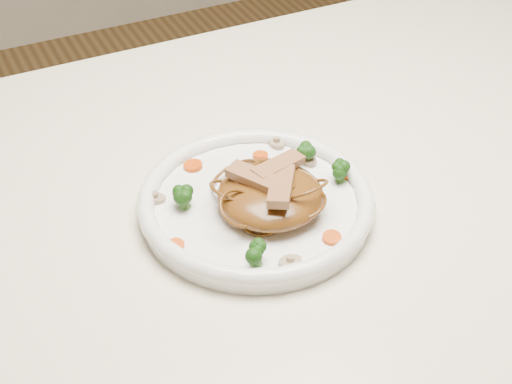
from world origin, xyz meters
name	(u,v)px	position (x,y,z in m)	size (l,w,h in m)	color
table	(307,231)	(0.00, 0.00, 0.65)	(1.20, 0.80, 0.75)	silver
plate	(256,207)	(-0.10, -0.04, 0.76)	(0.27, 0.27, 0.02)	white
noodle_mound	(270,195)	(-0.09, -0.06, 0.78)	(0.12, 0.12, 0.04)	brown
chicken_a	(278,166)	(-0.07, -0.04, 0.81)	(0.07, 0.02, 0.01)	#A3724D
chicken_b	(257,178)	(-0.10, -0.05, 0.81)	(0.07, 0.02, 0.01)	#A3724D
chicken_c	(281,186)	(-0.08, -0.07, 0.81)	(0.07, 0.02, 0.01)	#A3724D
broccoli_0	(304,152)	(-0.01, 0.00, 0.78)	(0.03, 0.03, 0.03)	#14420D
broccoli_1	(184,197)	(-0.17, -0.01, 0.78)	(0.03, 0.03, 0.03)	#14420D
broccoli_2	(256,253)	(-0.14, -0.13, 0.78)	(0.03, 0.03, 0.03)	#14420D
broccoli_3	(341,169)	(0.01, -0.05, 0.78)	(0.03, 0.03, 0.03)	#14420D
carrot_0	(260,155)	(-0.05, 0.03, 0.77)	(0.02, 0.02, 0.01)	#D24307
carrot_1	(176,245)	(-0.20, -0.07, 0.77)	(0.02, 0.02, 0.01)	#D24307
carrot_2	(344,174)	(0.02, -0.04, 0.77)	(0.02, 0.02, 0.01)	#D24307
carrot_3	(193,166)	(-0.13, 0.05, 0.77)	(0.02, 0.02, 0.01)	#D24307
carrot_4	(332,238)	(-0.05, -0.13, 0.77)	(0.02, 0.02, 0.01)	#D24307
mushroom_0	(290,262)	(-0.11, -0.15, 0.77)	(0.02, 0.02, 0.01)	tan
mushroom_1	(310,161)	(0.00, 0.00, 0.77)	(0.02, 0.02, 0.01)	tan
mushroom_2	(155,198)	(-0.20, 0.01, 0.77)	(0.03, 0.03, 0.01)	tan
mushroom_3	(277,143)	(-0.02, 0.05, 0.77)	(0.03, 0.03, 0.01)	tan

